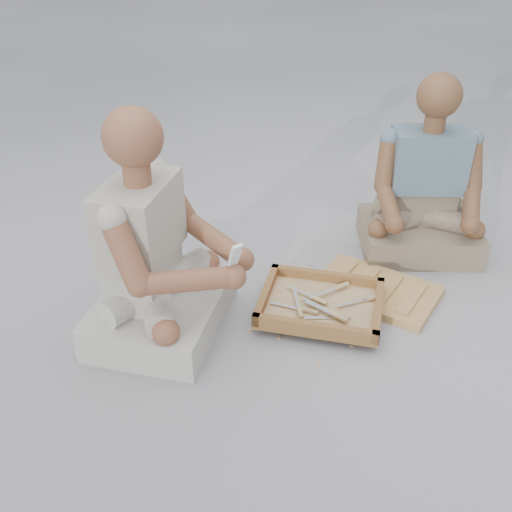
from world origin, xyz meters
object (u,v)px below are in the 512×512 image
Objects in this scene: carved_panel at (376,290)px; craftsman at (156,262)px; tool_tray at (321,304)px; companion at (424,196)px.

craftsman reaches higher than carved_panel.
carved_panel is at bearing 64.85° from tool_tray.
companion is (0.00, 0.53, 0.29)m from carved_panel.
craftsman is at bearing 29.34° from companion.
carved_panel is 0.33m from tool_tray.
carved_panel is 0.60× the size of companion.
companion is at bearing 80.16° from tool_tray.
craftsman is at bearing -140.34° from tool_tray.
tool_tray is 0.70× the size of companion.
companion is at bearing 131.82° from craftsman.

